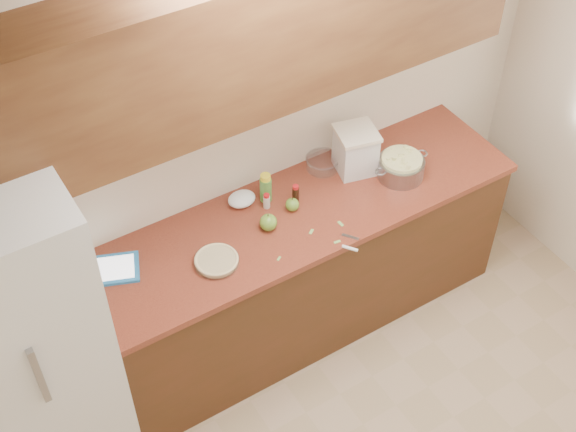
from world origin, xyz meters
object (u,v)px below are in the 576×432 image
colander (401,167)px  flour_canister (356,150)px  tablet (112,269)px  pie (217,261)px

colander → flour_canister: size_ratio=1.31×
flour_canister → tablet: size_ratio=0.84×
pie → colander: bearing=1.9°
pie → tablet: pie is taller
colander → tablet: colander is taller
pie → flour_canister: 1.02m
pie → flour_canister: (0.99, 0.22, 0.12)m
colander → flour_canister: flour_canister is taller
pie → flour_canister: flour_canister is taller
colander → tablet: 1.64m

